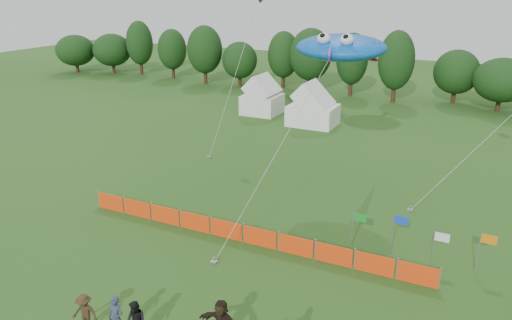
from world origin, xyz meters
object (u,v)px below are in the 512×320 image
at_px(spectator_a, 116,318).
at_px(spectator_c, 85,313).
at_px(tent_left, 262,98).
at_px(tent_right, 313,109).
at_px(barrier_fence, 243,233).
at_px(stingray_kite, 343,47).

distance_m(spectator_a, spectator_c, 1.40).
height_order(tent_left, tent_right, tent_left).
distance_m(barrier_fence, spectator_c, 9.40).
bearing_deg(tent_left, stingray_kite, -49.90).
height_order(spectator_a, stingray_kite, stingray_kite).
bearing_deg(stingray_kite, spectator_c, -102.13).
distance_m(tent_left, spectator_a, 35.77).
relative_size(tent_right, barrier_fence, 0.23).
relative_size(barrier_fence, stingray_kite, 0.99).
bearing_deg(spectator_a, stingray_kite, 76.25).
distance_m(tent_left, barrier_fence, 27.71).
xyz_separation_m(spectator_a, stingray_kite, (2.77, 19.04, 8.31)).
height_order(spectator_a, spectator_c, spectator_a).
height_order(spectator_c, stingray_kite, stingray_kite).
xyz_separation_m(tent_left, barrier_fence, (10.95, -25.43, -1.16)).
bearing_deg(tent_right, spectator_a, -83.38).
xyz_separation_m(barrier_fence, stingray_kite, (1.91, 10.16, 8.72)).
bearing_deg(tent_right, tent_left, 163.16).
bearing_deg(tent_right, barrier_fence, -78.88).
xyz_separation_m(tent_left, tent_right, (6.33, -1.92, -0.04)).
bearing_deg(stingray_kite, tent_left, 130.10).
bearing_deg(barrier_fence, spectator_c, -103.78).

